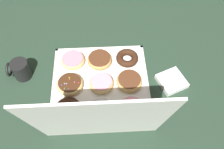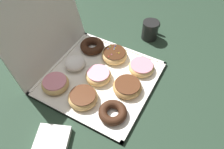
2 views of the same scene
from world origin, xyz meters
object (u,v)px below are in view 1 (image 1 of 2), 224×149
object	(u,v)px
chocolate_frosted_donut_1	(99,60)
pink_frosted_donut_2	(73,60)
donut_box	(100,85)
coffee_mug	(20,69)
sprinkle_donut_5	(70,84)
powdered_filled_donut_7	(102,108)
chocolate_frosted_donut_3	(129,81)
chocolate_cake_ring_donut_8	(68,109)
pink_frosted_donut_6	(132,109)
napkin_stack	(172,81)
pink_frosted_donut_4	(102,83)
chocolate_cake_ring_donut_0	(127,58)

from	to	relation	value
chocolate_frosted_donut_1	pink_frosted_donut_2	xyz separation A→B (m)	(0.13, -0.01, -0.00)
donut_box	coffee_mug	size ratio (longest dim) A/B	4.41
pink_frosted_donut_2	sprinkle_donut_5	world-z (taller)	sprinkle_donut_5
pink_frosted_donut_2	powdered_filled_donut_7	size ratio (longest dim) A/B	1.24
pink_frosted_donut_2	chocolate_frosted_donut_3	distance (m)	0.29
powdered_filled_donut_7	chocolate_cake_ring_donut_8	size ratio (longest dim) A/B	0.80
sprinkle_donut_5	chocolate_cake_ring_donut_8	xyz separation A→B (m)	(0.00, 0.12, -0.00)
coffee_mug	pink_frosted_donut_2	bearing A→B (deg)	-166.09
chocolate_frosted_donut_1	chocolate_frosted_donut_3	size ratio (longest dim) A/B	1.01
sprinkle_donut_5	pink_frosted_donut_6	xyz separation A→B (m)	(-0.27, 0.13, -0.00)
napkin_stack	pink_frosted_donut_2	bearing A→B (deg)	-15.99
pink_frosted_donut_4	coffee_mug	bearing A→B (deg)	-12.39
chocolate_cake_ring_donut_0	coffee_mug	distance (m)	0.50
pink_frosted_donut_6	chocolate_cake_ring_donut_8	world-z (taller)	pink_frosted_donut_6
pink_frosted_donut_2	donut_box	bearing A→B (deg)	133.68
donut_box	chocolate_cake_ring_donut_0	bearing A→B (deg)	-134.81
napkin_stack	chocolate_frosted_donut_1	bearing A→B (deg)	-20.81
chocolate_frosted_donut_1	coffee_mug	xyz separation A→B (m)	(0.36, 0.05, 0.02)
powdered_filled_donut_7	pink_frosted_donut_2	bearing A→B (deg)	-63.59
chocolate_frosted_donut_1	napkin_stack	world-z (taller)	chocolate_frosted_donut_1
chocolate_frosted_donut_3	pink_frosted_donut_4	world-z (taller)	same
chocolate_cake_ring_donut_0	sprinkle_donut_5	size ratio (longest dim) A/B	0.92
chocolate_cake_ring_donut_8	napkin_stack	bearing A→B (deg)	-164.35
chocolate_cake_ring_donut_8	powdered_filled_donut_7	bearing A→B (deg)	179.02
powdered_filled_donut_7	chocolate_cake_ring_donut_0	bearing A→B (deg)	-116.20
chocolate_cake_ring_donut_0	powdered_filled_donut_7	xyz separation A→B (m)	(0.13, 0.27, 0.01)
donut_box	chocolate_frosted_donut_3	xyz separation A→B (m)	(-0.13, 0.00, 0.02)
chocolate_frosted_donut_1	chocolate_frosted_donut_3	world-z (taller)	chocolate_frosted_donut_3
chocolate_cake_ring_donut_0	coffee_mug	world-z (taller)	coffee_mug
sprinkle_donut_5	pink_frosted_donut_6	distance (m)	0.30
pink_frosted_donut_4	sprinkle_donut_5	bearing A→B (deg)	-0.24
chocolate_frosted_donut_1	napkin_stack	bearing A→B (deg)	159.19
sprinkle_donut_5	pink_frosted_donut_2	bearing A→B (deg)	-93.29
chocolate_frosted_donut_1	pink_frosted_donut_2	size ratio (longest dim) A/B	1.05
pink_frosted_donut_2	pink_frosted_donut_4	size ratio (longest dim) A/B	1.03
donut_box	chocolate_cake_ring_donut_0	size ratio (longest dim) A/B	4.06
chocolate_cake_ring_donut_8	chocolate_frosted_donut_3	bearing A→B (deg)	-155.07
chocolate_frosted_donut_3	pink_frosted_donut_4	bearing A→B (deg)	1.67
sprinkle_donut_5	powdered_filled_donut_7	size ratio (longest dim) A/B	1.29
chocolate_cake_ring_donut_0	chocolate_frosted_donut_1	bearing A→B (deg)	2.47
donut_box	sprinkle_donut_5	size ratio (longest dim) A/B	3.72
sprinkle_donut_5	chocolate_cake_ring_donut_8	distance (m)	0.12
donut_box	coffee_mug	bearing A→B (deg)	-11.73
chocolate_cake_ring_donut_8	coffee_mug	size ratio (longest dim) A/B	1.15
pink_frosted_donut_6	coffee_mug	xyz separation A→B (m)	(0.49, -0.21, 0.02)
chocolate_frosted_donut_3	napkin_stack	bearing A→B (deg)	-178.49
pink_frosted_donut_2	coffee_mug	distance (m)	0.24
chocolate_cake_ring_donut_8	donut_box	bearing A→B (deg)	-137.44
pink_frosted_donut_6	coffee_mug	world-z (taller)	coffee_mug
pink_frosted_donut_4	coffee_mug	xyz separation A→B (m)	(0.37, -0.08, 0.02)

